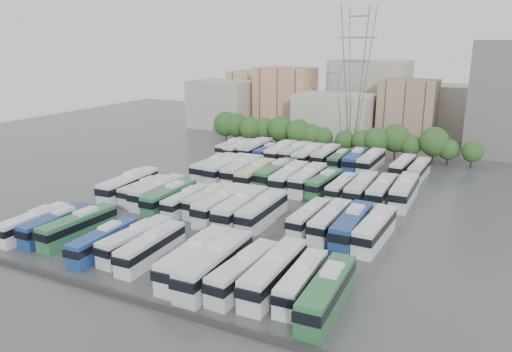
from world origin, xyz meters
The scene contains 56 objects.
ground centered at (0.00, 0.00, 0.00)m, with size 220.00×220.00×0.00m, color #424447.
parapet centered at (0.00, -33.00, 0.25)m, with size 56.00×0.50×0.50m, color #2D2D30.
tree_line centered at (-3.23, 42.11, 4.44)m, with size 64.60×7.67×8.11m.
city_buildings centered at (-7.46, 71.86, 7.87)m, with size 102.00×35.00×20.00m.
apartment_tower centered at (34.00, 58.00, 13.00)m, with size 14.00×14.00×26.00m, color silver.
electricity_pylon centered at (2.00, 50.00, 18.66)m, with size 9.00×6.91×33.83m.
bus_r0_s0 centered at (-21.46, -24.74, 1.73)m, with size 2.62×11.28×3.53m.
bus_r0_s1 centered at (-18.24, -23.70, 1.76)m, with size 2.62×11.45×3.58m.
bus_r0_s2 centered at (-14.81, -23.04, 1.87)m, with size 3.19×12.26×3.81m.
bus_r0_s4 centered at (-8.39, -25.14, 1.72)m, with size 2.93×11.28×3.51m.
bus_r0_s5 centered at (-4.85, -23.13, 1.81)m, with size 3.11×11.85×3.69m.
bus_r0_s6 centered at (-1.70, -24.01, 1.81)m, with size 3.10×11.83×3.68m.
bus_r0_s8 centered at (5.14, -24.63, 2.04)m, with size 3.51×13.36×4.15m.
bus_r0_s9 centered at (8.10, -25.13, 2.10)m, with size 3.41×13.74×4.29m.
bus_r0_s10 centered at (11.59, -24.84, 1.88)m, with size 3.17×12.28×3.82m.
bus_r0_s11 centered at (14.78, -23.85, 2.01)m, with size 3.12×13.12×4.10m.
bus_r0_s12 centered at (18.01, -23.88, 1.76)m, with size 3.02×11.52×3.58m.
bus_r0_s13 centered at (21.34, -25.40, 1.97)m, with size 3.28×12.88×4.01m.
bus_r1_s0 centered at (-21.21, -5.29, 2.09)m, with size 3.63×13.73×4.27m.
bus_r1_s1 centered at (-18.16, -5.12, 1.68)m, with size 2.63×10.96×3.42m.
bus_r1_s2 centered at (-14.89, -5.51, 1.90)m, with size 2.72×12.32×3.86m.
bus_r1_s3 centered at (-11.40, -7.05, 1.88)m, with size 2.86×12.27×3.84m.
bus_r1_s4 centered at (-8.31, -6.90, 1.70)m, with size 2.64×11.07×3.46m.
bus_r1_s5 centered at (-5.15, -5.01, 1.80)m, with size 2.97×11.75×3.66m.
bus_r1_s6 centered at (-1.84, -6.68, 2.02)m, with size 3.10×13.17×4.12m.
bus_r1_s7 centered at (1.62, -7.08, 2.10)m, with size 3.52×13.76×4.28m.
bus_r1_s8 centered at (4.91, -6.50, 1.98)m, with size 2.99×12.89×4.03m.
bus_r1_s10 centered at (11.72, -5.28, 1.71)m, with size 2.75×11.18×3.49m.
bus_r1_s11 centered at (15.00, -5.53, 1.85)m, with size 2.74×12.02×3.76m.
bus_r1_s12 centered at (18.35, -6.47, 2.02)m, with size 3.13×13.16×4.11m.
bus_r1_s13 centered at (21.42, -6.23, 1.94)m, with size 3.16×12.70×3.96m.
bus_r2_s2 centered at (-14.82, 12.45, 1.99)m, with size 3.47×13.02×4.05m.
bus_r2_s3 centered at (-11.56, 12.06, 2.11)m, with size 3.43×13.78×4.29m.
bus_r2_s4 centered at (-8.40, 12.20, 2.11)m, with size 3.66×13.82×4.30m.
bus_r2_s5 centered at (-5.06, 11.05, 2.05)m, with size 3.56×13.41×4.17m.
bus_r2_s6 centered at (-1.77, 13.06, 2.07)m, with size 3.35×13.51×4.21m.
bus_r2_s7 centered at (1.47, 11.56, 2.07)m, with size 3.51×13.57×4.22m.
bus_r2_s8 centered at (4.79, 12.35, 2.03)m, with size 3.09×13.25×4.14m.
bus_r2_s9 centered at (8.03, 11.91, 1.81)m, with size 3.16×11.87×3.69m.
bus_r2_s10 centered at (11.52, 10.97, 1.73)m, with size 2.66×11.24×3.51m.
bus_r2_s11 centered at (14.97, 10.77, 2.02)m, with size 3.13×13.17×4.12m.
bus_r2_s12 centered at (18.26, 11.38, 1.95)m, with size 2.87×12.66×3.96m.
bus_r2_s13 centered at (21.65, 12.77, 2.05)m, with size 3.19×13.40×4.18m.
bus_r3_s0 centered at (-21.42, 30.62, 1.71)m, with size 2.69×11.17×3.49m.
bus_r3_s1 centered at (-18.11, 29.25, 1.83)m, with size 2.95×11.96×3.73m.
bus_r3_s2 centered at (-14.63, 29.80, 2.06)m, with size 3.35×13.44×4.19m.
bus_r3_s3 centered at (-11.57, 29.72, 1.68)m, with size 2.40×10.92×3.43m.
bus_r3_s4 centered at (-8.34, 29.86, 2.04)m, with size 3.33×13.31×4.15m.
bus_r3_s5 centered at (-5.05, 30.49, 1.99)m, with size 3.33×13.02×4.05m.
bus_r3_s6 centered at (-1.52, 29.18, 2.06)m, with size 3.08×13.41×4.20m.
bus_r3_s7 centered at (1.68, 31.10, 1.97)m, with size 2.90×12.78×4.00m.
bus_r3_s8 centered at (4.98, 30.46, 1.71)m, with size 2.58×11.16×3.49m.
bus_r3_s9 centered at (8.33, 30.54, 1.97)m, with size 3.30×12.86×4.00m.
bus_r3_s10 centered at (11.55, 30.65, 2.00)m, with size 3.03×13.00×4.06m.
bus_r3_s12 centered at (18.04, 30.08, 1.81)m, with size 3.16×11.87×3.69m.
bus_r3_s13 centered at (21.37, 29.26, 1.74)m, with size 2.78×11.36×3.54m.
Camera 1 is at (35.18, -68.67, 26.59)m, focal length 35.00 mm.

